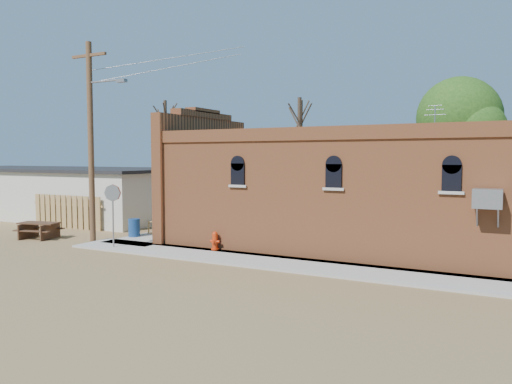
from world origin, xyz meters
The scene contains 14 objects.
ground centered at (0.00, 0.00, 0.00)m, with size 120.00×120.00×0.00m, color brown.
sidewalk_south centered at (1.50, 0.90, 0.04)m, with size 19.00×2.20×0.08m, color #9E9991.
sidewalk_west centered at (-6.30, 6.00, 0.04)m, with size 2.60×10.00×0.08m, color #9E9991.
brick_bar centered at (1.64, 5.49, 2.34)m, with size 16.40×7.97×6.30m.
storage_building centered at (-19.00, 8.00, 1.60)m, with size 20.40×8.40×3.17m.
wood_fence centered at (-12.80, 3.80, 0.90)m, with size 5.20×0.10×1.80m, color olive, non-canonical shape.
utility_pole centered at (-8.14, 1.20, 4.77)m, with size 3.12×0.26×9.00m.
tree_bare_near centered at (-3.00, 13.00, 5.96)m, with size 2.80×2.80×7.65m.
tree_bare_far centered at (-14.00, 14.00, 6.36)m, with size 2.80×2.80×8.16m.
tree_leafy centered at (6.00, 13.50, 5.93)m, with size 4.40×4.40×8.15m.
fire_hydrant centered at (-1.99, 1.80, 0.45)m, with size 0.44×0.42×0.76m.
stop_sign centered at (-6.19, 0.41, 2.12)m, with size 0.70×0.29×2.65m.
trash_barrel centered at (-7.30, 2.95, 0.50)m, with size 0.55×0.55×0.85m, color navy.
picnic_table centered at (-11.21, 0.73, 0.51)m, with size 2.15×1.81×0.78m.
Camera 1 is at (8.91, -15.29, 3.87)m, focal length 35.00 mm.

